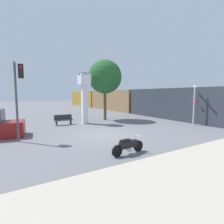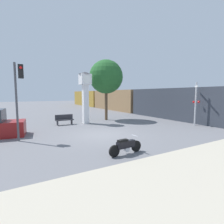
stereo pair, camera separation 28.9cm
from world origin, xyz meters
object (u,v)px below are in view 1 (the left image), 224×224
at_px(motorcycle, 128,146).
at_px(traffic_light, 18,88).
at_px(street_tree, 105,77).
at_px(railroad_crossing_signal, 194,102).
at_px(clock_tower, 84,90).
at_px(freight_train, 114,100).
at_px(bench, 63,120).

distance_m(motorcycle, traffic_light, 7.05).
relative_size(traffic_light, street_tree, 0.72).
bearing_deg(motorcycle, traffic_light, 124.34).
distance_m(traffic_light, street_tree, 9.83).
relative_size(traffic_light, railroad_crossing_signal, 1.21).
bearing_deg(railroad_crossing_signal, street_tree, 127.30).
bearing_deg(street_tree, clock_tower, -158.95).
relative_size(railroad_crossing_signal, street_tree, 0.60).
xyz_separation_m(traffic_light, street_tree, (8.39, 4.93, 1.43)).
relative_size(freight_train, street_tree, 6.01).
relative_size(motorcycle, bench, 1.15).
bearing_deg(freight_train, bench, -138.57).
xyz_separation_m(clock_tower, railroad_crossing_signal, (8.02, -5.82, -1.11)).
xyz_separation_m(freight_train, street_tree, (-7.30, -9.83, 2.86)).
height_order(freight_train, bench, freight_train).
xyz_separation_m(motorcycle, clock_tower, (1.54, 8.91, 2.79)).
distance_m(clock_tower, traffic_light, 6.82).
height_order(railroad_crossing_signal, street_tree, street_tree).
distance_m(clock_tower, railroad_crossing_signal, 9.97).
relative_size(motorcycle, clock_tower, 0.38).
height_order(motorcycle, freight_train, freight_train).
xyz_separation_m(freight_train, traffic_light, (-15.69, -14.76, 1.44)).
relative_size(traffic_light, bench, 2.87).
xyz_separation_m(traffic_light, bench, (3.68, 4.16, -2.65)).
bearing_deg(clock_tower, railroad_crossing_signal, -35.97).
bearing_deg(clock_tower, motorcycle, -99.80).
bearing_deg(railroad_crossing_signal, freight_train, 82.99).
bearing_deg(motorcycle, freight_train, 55.04).
bearing_deg(freight_train, traffic_light, -136.75).
bearing_deg(street_tree, bench, -170.73).
relative_size(clock_tower, traffic_light, 1.05).
bearing_deg(bench, railroad_crossing_signal, -31.58).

